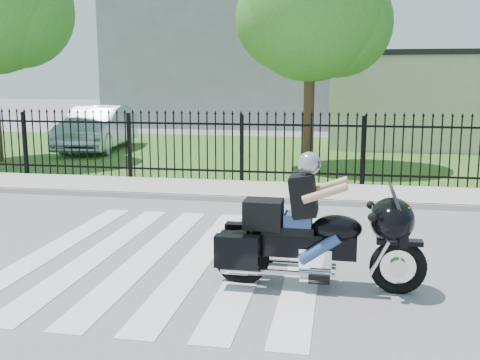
# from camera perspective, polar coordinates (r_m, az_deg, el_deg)

# --- Properties ---
(ground) EXTENTS (120.00, 120.00, 0.00)m
(ground) POSITION_cam_1_polar(r_m,az_deg,el_deg) (8.72, -6.78, -7.79)
(ground) COLOR slate
(ground) RESTS_ON ground
(crosswalk) EXTENTS (5.00, 5.50, 0.01)m
(crosswalk) POSITION_cam_1_polar(r_m,az_deg,el_deg) (8.72, -6.78, -7.75)
(crosswalk) COLOR silver
(crosswalk) RESTS_ON ground
(sidewalk) EXTENTS (40.00, 2.00, 0.12)m
(sidewalk) POSITION_cam_1_polar(r_m,az_deg,el_deg) (13.41, -0.57, -1.02)
(sidewalk) COLOR #ADAAA3
(sidewalk) RESTS_ON ground
(curb) EXTENTS (40.00, 0.12, 0.12)m
(curb) POSITION_cam_1_polar(r_m,az_deg,el_deg) (12.45, -1.43, -1.92)
(curb) COLOR #ADAAA3
(curb) RESTS_ON ground
(grass_strip) EXTENTS (40.00, 12.00, 0.02)m
(grass_strip) POSITION_cam_1_polar(r_m,az_deg,el_deg) (20.25, 3.14, 2.68)
(grass_strip) COLOR #32581E
(grass_strip) RESTS_ON ground
(iron_fence) EXTENTS (26.00, 0.04, 1.80)m
(iron_fence) POSITION_cam_1_polar(r_m,az_deg,el_deg) (14.24, 0.18, 3.08)
(iron_fence) COLOR black
(iron_fence) RESTS_ON ground
(tree_mid) EXTENTS (4.20, 4.20, 6.78)m
(tree_mid) POSITION_cam_1_polar(r_m,az_deg,el_deg) (17.06, 7.23, 16.87)
(tree_mid) COLOR #382316
(tree_mid) RESTS_ON ground
(building_low) EXTENTS (10.00, 6.00, 3.50)m
(building_low) POSITION_cam_1_polar(r_m,az_deg,el_deg) (24.36, 21.13, 7.41)
(building_low) COLOR beige
(building_low) RESTS_ON ground
(building_low_roof) EXTENTS (10.20, 6.20, 0.20)m
(building_low_roof) POSITION_cam_1_polar(r_m,az_deg,el_deg) (24.36, 21.42, 11.75)
(building_low_roof) COLOR black
(building_low_roof) RESTS_ON building_low
(building_tall) EXTENTS (15.00, 10.00, 12.00)m
(building_tall) POSITION_cam_1_polar(r_m,az_deg,el_deg) (34.51, 1.10, 15.82)
(building_tall) COLOR gray
(building_tall) RESTS_ON ground
(motorcycle_rider) EXTENTS (2.76, 0.83, 1.82)m
(motorcycle_rider) POSITION_cam_1_polar(r_m,az_deg,el_deg) (7.32, 7.32, -5.23)
(motorcycle_rider) COLOR black
(motorcycle_rider) RESTS_ON ground
(parked_car) EXTENTS (2.28, 5.19, 1.66)m
(parked_car) POSITION_cam_1_polar(r_m,az_deg,el_deg) (21.76, -14.27, 5.13)
(parked_car) COLOR #9FB3C8
(parked_car) RESTS_ON grass_strip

